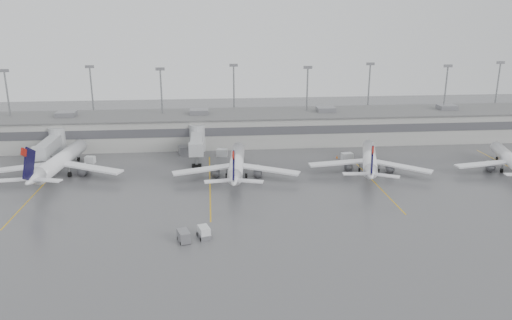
{
  "coord_description": "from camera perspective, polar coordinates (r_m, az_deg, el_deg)",
  "views": [
    {
      "loc": [
        -17.17,
        -75.98,
        35.3
      ],
      "look_at": [
        -7.7,
        24.0,
        5.0
      ],
      "focal_mm": 35.0,
      "sensor_mm": 36.0,
      "label": 1
    }
  ],
  "objects": [
    {
      "name": "stand_markings",
      "position": [
        107.41,
        4.1,
        -2.44
      ],
      "size": [
        105.25,
        40.0,
        0.01
      ],
      "color": "#DA9F0C",
      "rests_on": "ground"
    },
    {
      "name": "jet_far_left",
      "position": [
        117.66,
        -21.61,
        -0.18
      ],
      "size": [
        29.64,
        33.37,
        10.81
      ],
      "rotation": [
        0.0,
        0.0,
        -0.1
      ],
      "color": "white",
      "rests_on": "ground"
    },
    {
      "name": "jet_mid_right",
      "position": [
        115.0,
        12.85,
        0.08
      ],
      "size": [
        26.04,
        29.63,
        9.85
      ],
      "rotation": [
        0.0,
        0.0,
        -0.29
      ],
      "color": "white",
      "rests_on": "ground"
    },
    {
      "name": "gse_uld_c",
      "position": [
        123.65,
        10.36,
        0.37
      ],
      "size": [
        2.85,
        2.12,
        1.85
      ],
      "primitive_type": "cube",
      "rotation": [
        0.0,
        0.0,
        0.15
      ],
      "color": "silver",
      "rests_on": "ground"
    },
    {
      "name": "gse_uld_b",
      "position": [
        125.55,
        -3.91,
        0.85
      ],
      "size": [
        2.88,
        2.21,
        1.83
      ],
      "primitive_type": "cube",
      "rotation": [
        0.0,
        0.0,
        -0.21
      ],
      "color": "silver",
      "rests_on": "ground"
    },
    {
      "name": "light_masts",
      "position": [
        142.69,
        1.59,
        7.4
      ],
      "size": [
        142.4,
        8.0,
        20.6
      ],
      "color": "gray",
      "rests_on": "ground"
    },
    {
      "name": "cone_d",
      "position": [
        138.55,
        26.04,
        0.43
      ],
      "size": [
        0.43,
        0.43,
        0.68
      ],
      "primitive_type": "cone",
      "color": "#E15D04",
      "rests_on": "ground"
    },
    {
      "name": "jet_mid_left",
      "position": [
        108.78,
        -2.25,
        -0.43
      ],
      "size": [
        27.58,
        31.04,
        10.04
      ],
      "rotation": [
        0.0,
        0.0,
        -0.09
      ],
      "color": "white",
      "rests_on": "ground"
    },
    {
      "name": "ground",
      "position": [
        85.52,
        6.73,
        -7.71
      ],
      "size": [
        260.0,
        260.0,
        0.0
      ],
      "primitive_type": "plane",
      "color": "#4F4F51",
      "rests_on": "ground"
    },
    {
      "name": "gse_loader",
      "position": [
        127.93,
        -8.31,
        1.09
      ],
      "size": [
        2.77,
        3.79,
        2.15
      ],
      "primitive_type": "cube",
      "rotation": [
        0.0,
        0.0,
        0.19
      ],
      "color": "slate",
      "rests_on": "ground"
    },
    {
      "name": "gse_uld_a",
      "position": [
        126.24,
        -18.43,
        0.04
      ],
      "size": [
        2.52,
        1.95,
        1.59
      ],
      "primitive_type": "cube",
      "rotation": [
        0.0,
        0.0,
        -0.22
      ],
      "color": "silver",
      "rests_on": "ground"
    },
    {
      "name": "cone_a",
      "position": [
        121.5,
        -19.54,
        -0.93
      ],
      "size": [
        0.44,
        0.44,
        0.69
      ],
      "primitive_type": "cone",
      "color": "#E15D04",
      "rests_on": "ground"
    },
    {
      "name": "jet_bridge_left",
      "position": [
        131.41,
        -22.2,
        1.68
      ],
      "size": [
        4.0,
        17.2,
        7.0
      ],
      "color": "#A2A5A7",
      "rests_on": "ground"
    },
    {
      "name": "terminal",
      "position": [
        138.6,
        1.85,
        3.8
      ],
      "size": [
        152.0,
        17.0,
        9.45
      ],
      "color": "#9C9C97",
      "rests_on": "ground"
    },
    {
      "name": "cone_c",
      "position": [
        125.15,
        9.23,
        0.36
      ],
      "size": [
        0.47,
        0.47,
        0.75
      ],
      "primitive_type": "cone",
      "color": "#E15D04",
      "rests_on": "ground"
    },
    {
      "name": "baggage_cart",
      "position": [
        80.68,
        -8.26,
        -8.6
      ],
      "size": [
        2.36,
        3.18,
        1.82
      ],
      "rotation": [
        0.0,
        0.0,
        0.29
      ],
      "color": "slate",
      "rests_on": "ground"
    },
    {
      "name": "cone_b",
      "position": [
        116.95,
        -4.03,
        -0.64
      ],
      "size": [
        0.46,
        0.46,
        0.73
      ],
      "primitive_type": "cone",
      "color": "#E15D04",
      "rests_on": "ground"
    },
    {
      "name": "jet_far_right",
      "position": [
        125.89,
        27.19,
        -0.04
      ],
      "size": [
        24.71,
        28.04,
        9.24
      ],
      "rotation": [
        0.0,
        0.0,
        -0.25
      ],
      "color": "white",
      "rests_on": "ground"
    },
    {
      "name": "jet_bridge_right",
      "position": [
        125.74,
        -6.76,
        2.19
      ],
      "size": [
        4.0,
        17.2,
        7.0
      ],
      "color": "#A2A5A7",
      "rests_on": "ground"
    },
    {
      "name": "baggage_tug",
      "position": [
        81.74,
        -5.96,
        -8.33
      ],
      "size": [
        2.57,
        3.29,
        1.87
      ],
      "rotation": [
        0.0,
        0.0,
        0.29
      ],
      "color": "silver",
      "rests_on": "ground"
    }
  ]
}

